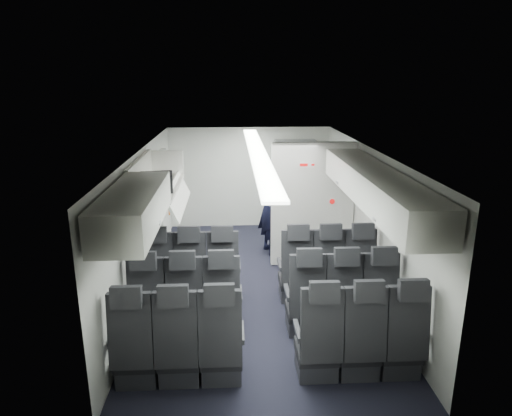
{
  "coord_description": "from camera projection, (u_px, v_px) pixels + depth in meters",
  "views": [
    {
      "loc": [
        -0.38,
        -6.58,
        3.18
      ],
      "look_at": [
        0.0,
        0.4,
        1.15
      ],
      "focal_mm": 32.0,
      "sensor_mm": 36.0,
      "label": 1
    }
  ],
  "objects": [
    {
      "name": "overhead_bin_right_rear",
      "position": [
        399.0,
        205.0,
        4.85
      ],
      "size": [
        0.53,
        1.8,
        0.4
      ],
      "color": "white",
      "rests_on": "cabin_shell"
    },
    {
      "name": "seat_row_rear",
      "position": [
        270.0,
        346.0,
        4.86
      ],
      "size": [
        3.33,
        0.56,
        1.24
      ],
      "color": "black",
      "rests_on": "cabin_shell"
    },
    {
      "name": "cabin_shell",
      "position": [
        257.0,
        217.0,
        6.9
      ],
      "size": [
        3.41,
        6.01,
        2.16
      ],
      "color": "black",
      "rests_on": "ground"
    },
    {
      "name": "flight_attendant",
      "position": [
        271.0,
        207.0,
        8.33
      ],
      "size": [
        0.6,
        0.74,
        1.76
      ],
      "primitive_type": "imported",
      "rotation": [
        0.0,
        0.0,
        1.88
      ],
      "color": "black",
      "rests_on": "ground"
    },
    {
      "name": "bulkhead_partition",
      "position": [
        312.0,
        205.0,
        7.73
      ],
      "size": [
        1.4,
        0.15,
        2.13
      ],
      "color": "silver",
      "rests_on": "cabin_shell"
    },
    {
      "name": "seat_row_front",
      "position": [
        260.0,
        275.0,
        6.59
      ],
      "size": [
        3.33,
        0.56,
        1.24
      ],
      "color": "black",
      "rests_on": "cabin_shell"
    },
    {
      "name": "overhead_bin_left_front_open",
      "position": [
        156.0,
        182.0,
        6.41
      ],
      "size": [
        0.64,
        1.7,
        0.72
      ],
      "color": "#9E9E93",
      "rests_on": "cabin_shell"
    },
    {
      "name": "seat_row_mid",
      "position": [
        264.0,
        306.0,
        5.73
      ],
      "size": [
        3.33,
        0.56,
        1.24
      ],
      "color": "black",
      "rests_on": "cabin_shell"
    },
    {
      "name": "papers",
      "position": [
        281.0,
        199.0,
        8.25
      ],
      "size": [
        0.2,
        0.05,
        0.14
      ],
      "primitive_type": "cube",
      "rotation": [
        0.0,
        0.0,
        -0.17
      ],
      "color": "white",
      "rests_on": "flight_attendant"
    },
    {
      "name": "overhead_bin_right_front",
      "position": [
        356.0,
        172.0,
        6.53
      ],
      "size": [
        0.53,
        1.7,
        0.4
      ],
      "color": "white",
      "rests_on": "cabin_shell"
    },
    {
      "name": "galley_unit",
      "position": [
        295.0,
        186.0,
        9.61
      ],
      "size": [
        0.85,
        0.52,
        1.9
      ],
      "color": "#939399",
      "rests_on": "cabin_shell"
    },
    {
      "name": "overhead_bin_left_rear",
      "position": [
        133.0,
        209.0,
        4.7
      ],
      "size": [
        0.53,
        1.8,
        0.4
      ],
      "color": "white",
      "rests_on": "cabin_shell"
    },
    {
      "name": "carry_on_bag",
      "position": [
        157.0,
        182.0,
        6.08
      ],
      "size": [
        0.46,
        0.35,
        0.25
      ],
      "primitive_type": "cube",
      "rotation": [
        0.0,
        0.0,
        0.14
      ],
      "color": "black",
      "rests_on": "overhead_bin_left_front_open"
    },
    {
      "name": "boarding_door",
      "position": [
        163.0,
        202.0,
        8.35
      ],
      "size": [
        0.12,
        1.27,
        1.86
      ],
      "color": "silver",
      "rests_on": "cabin_shell"
    }
  ]
}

